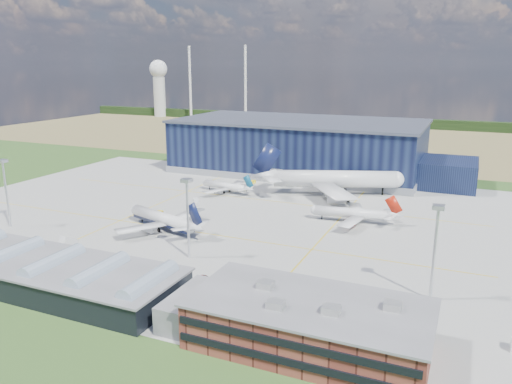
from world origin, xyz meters
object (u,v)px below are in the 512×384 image
object	(u,v)px
airliner_red	(351,208)
airliner_regional	(225,182)
airliner_navy	(162,212)
car_a	(205,278)
light_mast_east	(436,237)
gse_tug_c	(252,182)
car_b	(261,302)
hangar	(304,149)
light_mast_west	(5,182)
gse_tug_b	(87,258)
airliner_widebody	(335,170)
ops_building	(309,323)
light_mast_center	(187,205)
airstair	(68,247)
gse_cart_b	(196,200)
gse_tug_a	(158,213)

from	to	relation	value
airliner_red	airliner_regional	world-z (taller)	airliner_red
airliner_navy	car_a	size ratio (longest dim) A/B	9.28
light_mast_east	gse_tug_c	xyz separation A→B (m)	(-85.28, 89.44, -14.71)
airliner_regional	car_b	bearing A→B (deg)	132.12
hangar	airliner_regional	bearing A→B (deg)	-107.30
light_mast_west	airliner_red	size ratio (longest dim) A/B	0.72
airliner_navy	gse_tug_b	xyz separation A→B (m)	(-4.12, -31.23, -5.34)
airliner_red	airliner_widebody	distance (m)	38.03
airliner_regional	gse_tug_c	distance (m)	20.20
hangar	gse_tug_c	bearing A→B (deg)	-110.31
ops_building	airliner_widebody	distance (m)	117.99
hangar	car_b	size ratio (longest dim) A/B	40.84
light_mast_center	airstair	size ratio (longest dim) A/B	4.14
gse_tug_c	ops_building	bearing A→B (deg)	-55.30
airliner_regional	light_mast_east	bearing A→B (deg)	152.48
hangar	airliner_widebody	world-z (taller)	hangar
light_mast_west	airliner_regional	xyz separation A→B (m)	(45.74, 70.00, -10.95)
airliner_widebody	airstair	size ratio (longest dim) A/B	11.59
light_mast_east	airliner_widebody	distance (m)	96.65
gse_tug_c	gse_cart_b	bearing A→B (deg)	-96.56
gse_cart_b	airstair	size ratio (longest dim) A/B	0.52
airliner_widebody	gse_tug_a	world-z (taller)	airliner_widebody
gse_cart_b	car_a	bearing A→B (deg)	-96.77
ops_building	gse_tug_c	world-z (taller)	ops_building
airliner_navy	airliner_widebody	xyz separation A→B (m)	(40.17, 67.00, 4.55)
light_mast_east	hangar	bearing A→B (deg)	120.05
light_mast_center	light_mast_east	world-z (taller)	same
gse_tug_a	airstair	world-z (taller)	airstair
gse_cart_b	light_mast_east	bearing A→B (deg)	-68.09
light_mast_west	light_mast_center	distance (m)	70.00
light_mast_west	car_a	world-z (taller)	light_mast_west
gse_cart_b	light_mast_center	bearing A→B (deg)	-100.26
airliner_red	gse_cart_b	xyz separation A→B (m)	(-62.97, 1.94, -4.58)
airliner_navy	gse_tug_c	distance (m)	71.63
gse_tug_c	light_mast_west	bearing A→B (deg)	-113.04
airliner_navy	airstair	xyz separation A→B (m)	(-13.17, -28.85, -4.18)
light_mast_east	ops_building	bearing A→B (deg)	-123.68
airliner_navy	airstair	distance (m)	31.99
airliner_regional	gse_cart_b	distance (m)	18.45
ops_building	light_mast_center	world-z (taller)	light_mast_center
ops_building	light_mast_west	xyz separation A→B (m)	(-115.01, 30.00, 10.64)
light_mast_center	airliner_navy	xyz separation A→B (m)	(-20.92, 18.00, -9.47)
hangar	airliner_regional	distance (m)	57.84
light_mast_west	gse_tug_b	xyz separation A→B (m)	(44.96, -13.23, -14.81)
gse_tug_a	airstair	xyz separation A→B (m)	(-2.83, -41.42, 1.03)
light_mast_center	airliner_red	xyz separation A→B (m)	(34.43, 50.53, -10.22)
light_mast_east	airliner_widebody	xyz separation A→B (m)	(-45.75, 85.00, -4.92)
light_mast_east	airliner_navy	world-z (taller)	light_mast_east
airliner_navy	gse_cart_b	size ratio (longest dim) A/B	12.66
ops_building	airliner_navy	distance (m)	81.56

